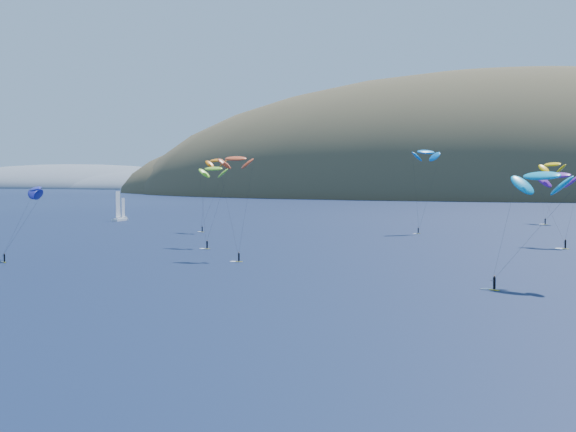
# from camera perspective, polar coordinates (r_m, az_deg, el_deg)

# --- Properties ---
(island) EXTENTS (730.00, 300.00, 210.00)m
(island) POSITION_cam_1_polar(r_m,az_deg,el_deg) (616.01, 17.16, 0.43)
(island) COLOR #3D3526
(island) RESTS_ON ground
(headland) EXTENTS (460.00, 250.00, 60.00)m
(headland) POSITION_cam_1_polar(r_m,az_deg,el_deg) (941.78, -13.66, 1.80)
(headland) COLOR slate
(headland) RESTS_ON ground
(sailboat) EXTENTS (9.19, 7.98, 11.55)m
(sailboat) POSITION_cam_1_polar(r_m,az_deg,el_deg) (281.32, -11.86, -0.15)
(sailboat) COLOR white
(sailboat) RESTS_ON ground
(kitesurfer_1) EXTENTS (7.67, 7.63, 21.98)m
(kitesurfer_1) POSITION_cam_1_polar(r_m,az_deg,el_deg) (227.49, -5.13, 3.95)
(kitesurfer_1) COLOR gold
(kitesurfer_1) RESTS_ON ground
(kitesurfer_3) EXTENTS (6.79, 9.93, 19.34)m
(kitesurfer_3) POSITION_cam_1_polar(r_m,az_deg,el_deg) (182.25, -5.32, 3.35)
(kitesurfer_3) COLOR gold
(kitesurfer_3) RESTS_ON ground
(kitesurfer_4) EXTENTS (8.88, 9.26, 24.63)m
(kitesurfer_4) POSITION_cam_1_polar(r_m,az_deg,el_deg) (224.28, 9.78, 4.50)
(kitesurfer_4) COLOR gold
(kitesurfer_4) RESTS_ON ground
(kitesurfer_5) EXTENTS (11.97, 12.47, 18.68)m
(kitesurfer_5) POSITION_cam_1_polar(r_m,az_deg,el_deg) (123.36, 17.60, 2.73)
(kitesurfer_5) COLOR gold
(kitesurfer_5) RESTS_ON ground
(kitesurfer_6) EXTENTS (10.08, 12.11, 18.55)m
(kitesurfer_6) POSITION_cam_1_polar(r_m,az_deg,el_deg) (191.23, 18.64, 2.75)
(kitesurfer_6) COLOR gold
(kitesurfer_6) RESTS_ON ground
(kitesurfer_9) EXTENTS (7.45, 9.16, 21.14)m
(kitesurfer_9) POSITION_cam_1_polar(r_m,az_deg,el_deg) (155.99, -3.73, 4.07)
(kitesurfer_9) COLOR gold
(kitesurfer_9) RESTS_ON ground
(kitesurfer_10) EXTENTS (7.18, 13.07, 15.31)m
(kitesurfer_10) POSITION_cam_1_polar(r_m,az_deg,el_deg) (163.08, -17.52, 1.83)
(kitesurfer_10) COLOR gold
(kitesurfer_10) RESTS_ON ground
(kitesurfer_11) EXTENTS (10.55, 15.17, 22.02)m
(kitesurfer_11) POSITION_cam_1_polar(r_m,az_deg,el_deg) (277.20, 18.29, 3.50)
(kitesurfer_11) COLOR gold
(kitesurfer_11) RESTS_ON ground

